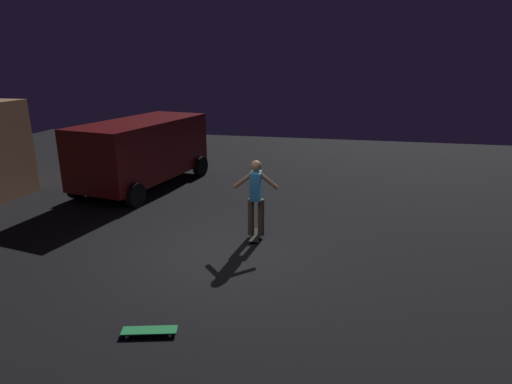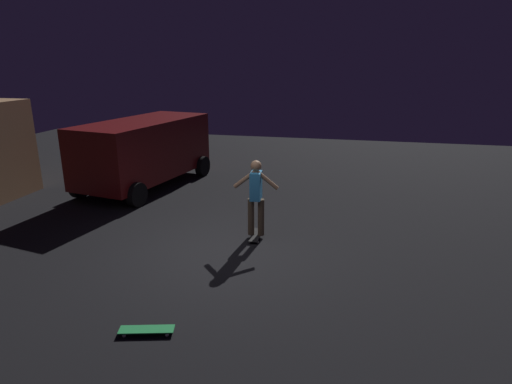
# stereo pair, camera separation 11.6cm
# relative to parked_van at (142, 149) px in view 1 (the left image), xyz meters

# --- Properties ---
(ground_plane) EXTENTS (28.00, 28.00, 0.00)m
(ground_plane) POSITION_rel_parked_van_xyz_m (-4.38, -3.64, -1.16)
(ground_plane) COLOR black
(parked_van) EXTENTS (4.86, 2.90, 2.03)m
(parked_van) POSITION_rel_parked_van_xyz_m (0.00, 0.00, 0.00)
(parked_van) COLOR maroon
(parked_van) RESTS_ON ground_plane
(skateboard_ridden) EXTENTS (0.79, 0.26, 0.07)m
(skateboard_ridden) POSITION_rel_parked_van_xyz_m (-3.27, -4.22, -1.11)
(skateboard_ridden) COLOR black
(skateboard_ridden) RESTS_ON ground_plane
(skateboard_spare) EXTENTS (0.39, 0.81, 0.07)m
(skateboard_spare) POSITION_rel_parked_van_xyz_m (-7.01, -3.46, -1.11)
(skateboard_spare) COLOR green
(skateboard_spare) RESTS_ON ground_plane
(skater) EXTENTS (0.39, 0.99, 1.67)m
(skater) POSITION_rel_parked_van_xyz_m (-3.27, -4.22, -0.12)
(skater) COLOR brown
(skater) RESTS_ON skateboard_ridden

